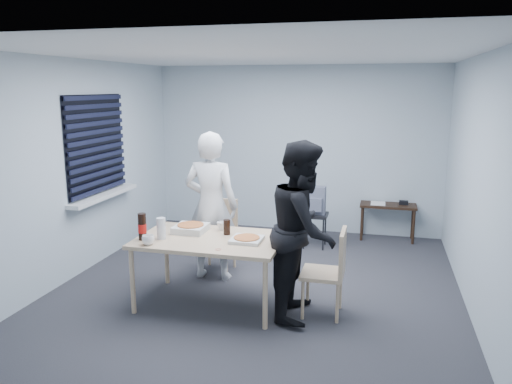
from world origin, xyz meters
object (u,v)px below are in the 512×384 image
(person_black, at_px, (303,230))
(chair_far, at_px, (219,230))
(dining_table, at_px, (210,243))
(person_white, at_px, (211,206))
(mug_b, at_px, (221,226))
(soda_bottle, at_px, (142,227))
(side_table, at_px, (388,209))
(mug_a, at_px, (148,240))
(chair_right, at_px, (331,267))
(stool, at_px, (315,221))
(backpack, at_px, (315,201))

(person_black, bearing_deg, chair_far, 50.15)
(dining_table, relative_size, person_white, 0.85)
(mug_b, bearing_deg, soda_bottle, -142.17)
(person_black, height_order, side_table, person_black)
(chair_far, distance_m, mug_a, 1.45)
(person_black, distance_m, side_table, 2.96)
(chair_right, distance_m, mug_a, 1.84)
(soda_bottle, bearing_deg, stool, 59.08)
(person_white, height_order, backpack, person_white)
(mug_a, bearing_deg, person_black, 14.30)
(mug_a, height_order, soda_bottle, soda_bottle)
(dining_table, height_order, mug_b, mug_b)
(dining_table, relative_size, backpack, 3.78)
(chair_far, distance_m, side_table, 2.73)
(dining_table, xyz_separation_m, person_white, (-0.24, 0.72, 0.22))
(chair_far, relative_size, soda_bottle, 3.21)
(backpack, bearing_deg, chair_far, -126.20)
(soda_bottle, bearing_deg, chair_far, 72.01)
(mug_a, bearing_deg, side_table, 53.77)
(dining_table, bearing_deg, mug_b, 84.67)
(backpack, bearing_deg, chair_right, -72.31)
(chair_right, xyz_separation_m, backpack, (-0.45, 2.15, 0.17))
(chair_far, distance_m, person_black, 1.63)
(chair_far, height_order, side_table, chair_far)
(person_white, xyz_separation_m, soda_bottle, (-0.41, -0.95, -0.02))
(person_black, xyz_separation_m, backpack, (-0.17, 2.18, -0.20))
(chair_right, relative_size, mug_b, 8.90)
(person_black, xyz_separation_m, mug_b, (-0.95, 0.29, -0.11))
(dining_table, height_order, backpack, backpack)
(chair_far, height_order, person_white, person_white)
(soda_bottle, bearing_deg, person_black, 8.38)
(mug_b, relative_size, soda_bottle, 0.36)
(mug_b, bearing_deg, side_table, 54.61)
(chair_right, bearing_deg, backpack, 101.90)
(person_white, height_order, mug_a, person_white)
(stool, distance_m, mug_b, 2.09)
(chair_far, relative_size, stool, 1.80)
(chair_far, xyz_separation_m, backpack, (1.05, 1.16, 0.17))
(side_table, xyz_separation_m, mug_b, (-1.79, -2.52, 0.31))
(stool, bearing_deg, soda_bottle, -120.92)
(soda_bottle, bearing_deg, chair_right, 8.13)
(side_table, bearing_deg, soda_bottle, -129.00)
(person_white, distance_m, soda_bottle, 1.04)
(chair_right, xyz_separation_m, mug_b, (-1.23, 0.25, 0.26))
(dining_table, height_order, person_black, person_black)
(person_black, bearing_deg, person_white, 59.56)
(dining_table, xyz_separation_m, mug_a, (-0.52, -0.37, 0.11))
(side_table, relative_size, soda_bottle, 2.96)
(person_white, height_order, person_black, same)
(chair_right, bearing_deg, person_white, 155.62)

